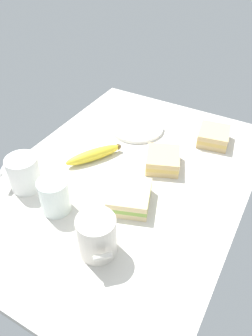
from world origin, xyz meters
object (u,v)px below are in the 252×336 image
(sandwich_side, at_px, (163,160))
(glass_of_milk, at_px, (55,197))
(coffee_mug_milky, at_px, (24,173))
(sandwich_main, at_px, (214,136))
(coffee_mug_black, at_px, (97,236))
(plate_of_food, at_px, (137,127))
(sandwich_extra, at_px, (130,197))
(banana, at_px, (94,155))

(sandwich_side, relative_size, glass_of_milk, 1.43)
(coffee_mug_milky, relative_size, sandwich_main, 0.91)
(coffee_mug_black, distance_m, coffee_mug_milky, 0.29)
(plate_of_food, bearing_deg, sandwich_extra, -154.99)
(sandwich_side, distance_m, glass_of_milk, 0.33)
(plate_of_food, height_order, banana, banana)
(glass_of_milk, bearing_deg, sandwich_main, -27.90)
(plate_of_food, relative_size, banana, 1.09)
(coffee_mug_black, height_order, glass_of_milk, coffee_mug_black)
(plate_of_food, xyz_separation_m, sandwich_extra, (-0.31, -0.15, 0.02))
(plate_of_food, distance_m, banana, 0.21)
(sandwich_extra, bearing_deg, sandwich_side, -3.71)
(coffee_mug_black, xyz_separation_m, coffee_mug_milky, (0.08, 0.28, -0.00))
(plate_of_food, relative_size, coffee_mug_black, 1.79)
(sandwich_side, height_order, banana, sandwich_side)
(sandwich_main, height_order, glass_of_milk, glass_of_milk)
(plate_of_food, relative_size, sandwich_side, 1.40)
(coffee_mug_black, height_order, sandwich_side, coffee_mug_black)
(sandwich_main, relative_size, banana, 0.70)
(sandwich_extra, bearing_deg, coffee_mug_milky, 106.67)
(coffee_mug_milky, distance_m, banana, 0.21)
(sandwich_side, bearing_deg, banana, 110.53)
(banana, bearing_deg, sandwich_extra, -120.42)
(coffee_mug_black, relative_size, sandwich_side, 0.78)
(sandwich_main, bearing_deg, glass_of_milk, 152.10)
(coffee_mug_black, height_order, banana, coffee_mug_black)
(plate_of_food, relative_size, glass_of_milk, 2.00)
(glass_of_milk, distance_m, banana, 0.21)
(sandwich_main, distance_m, sandwich_side, 0.21)
(sandwich_main, height_order, sandwich_extra, same)
(sandwich_side, bearing_deg, sandwich_extra, 176.29)
(plate_of_food, relative_size, sandwich_extra, 1.30)
(sandwich_main, bearing_deg, coffee_mug_milky, 140.29)
(sandwich_side, xyz_separation_m, banana, (-0.07, 0.19, -0.00))
(sandwich_extra, bearing_deg, plate_of_food, 25.01)
(sandwich_main, bearing_deg, plate_of_food, 101.80)
(sandwich_main, bearing_deg, sandwich_side, 154.79)
(plate_of_food, height_order, coffee_mug_black, coffee_mug_black)
(banana, bearing_deg, coffee_mug_black, -144.55)
(coffee_mug_black, height_order, sandwich_main, coffee_mug_black)
(glass_of_milk, bearing_deg, plate_of_food, -0.37)
(coffee_mug_milky, height_order, sandwich_side, coffee_mug_milky)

